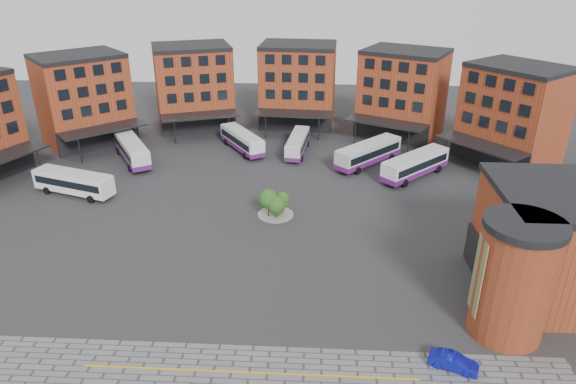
# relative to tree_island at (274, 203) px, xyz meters

# --- Properties ---
(ground) EXTENTS (160.00, 160.00, 0.00)m
(ground) POSITION_rel_tree_island_xyz_m (-1.93, -11.48, -1.91)
(ground) COLOR #28282B
(ground) RESTS_ON ground
(yellow_line) EXTENTS (26.00, 0.15, 0.02)m
(yellow_line) POSITION_rel_tree_island_xyz_m (0.07, -25.48, -1.88)
(yellow_line) COLOR gold
(yellow_line) RESTS_ON paving_zone
(main_building) EXTENTS (94.14, 42.48, 14.60)m
(main_building) POSITION_rel_tree_island_xyz_m (-6.70, 26.77, 5.32)
(main_building) COLOR #953820
(main_building) RESTS_ON ground
(east_building) EXTENTS (17.40, 15.40, 10.60)m
(east_building) POSITION_rel_tree_island_xyz_m (26.77, -14.53, 3.38)
(east_building) COLOR #953820
(east_building) RESTS_ON ground
(tree_island) EXTENTS (4.40, 4.40, 3.66)m
(tree_island) POSITION_rel_tree_island_xyz_m (0.00, 0.00, 0.00)
(tree_island) COLOR gray
(tree_island) RESTS_ON ground
(bus_a) EXTENTS (11.56, 5.94, 3.20)m
(bus_a) POSITION_rel_tree_island_xyz_m (-26.92, 4.83, -0.01)
(bus_a) COLOR white
(bus_a) RESTS_ON ground
(bus_b) EXTENTS (8.76, 11.83, 3.43)m
(bus_b) POSITION_rel_tree_island_xyz_m (-23.17, 16.88, -0.05)
(bus_b) COLOR silver
(bus_b) RESTS_ON ground
(bus_c) EXTENTS (8.36, 10.86, 3.18)m
(bus_c) POSITION_rel_tree_island_xyz_m (-7.05, 22.50, -0.19)
(bus_c) COLOR white
(bus_c) RESTS_ON ground
(bus_d) EXTENTS (3.64, 10.76, 2.97)m
(bus_d) POSITION_rel_tree_island_xyz_m (1.92, 21.74, -0.30)
(bus_d) COLOR silver
(bus_d) RESTS_ON ground
(bus_e) EXTENTS (10.56, 10.74, 3.45)m
(bus_e) POSITION_rel_tree_island_xyz_m (12.73, 17.52, -0.04)
(bus_e) COLOR silver
(bus_e) RESTS_ON ground
(bus_f) EXTENTS (10.67, 10.39, 3.41)m
(bus_f) POSITION_rel_tree_island_xyz_m (18.99, 13.34, -0.06)
(bus_f) COLOR white
(bus_f) RESTS_ON ground
(blue_car) EXTENTS (3.98, 2.60, 1.24)m
(blue_car) POSITION_rel_tree_island_xyz_m (15.83, -24.08, -1.29)
(blue_car) COLOR #0B119B
(blue_car) RESTS_ON ground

